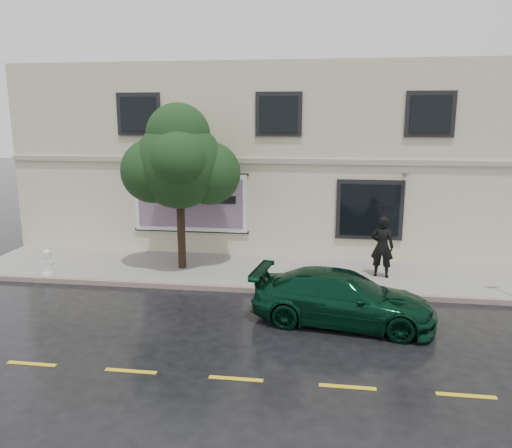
# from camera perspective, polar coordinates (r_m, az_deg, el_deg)

# --- Properties ---
(ground) EXTENTS (90.00, 90.00, 0.00)m
(ground) POSITION_cam_1_polar(r_m,az_deg,el_deg) (13.56, 0.37, -10.04)
(ground) COLOR black
(ground) RESTS_ON ground
(sidewalk) EXTENTS (20.00, 3.50, 0.15)m
(sidewalk) POSITION_cam_1_polar(r_m,az_deg,el_deg) (16.57, 1.87, -5.56)
(sidewalk) COLOR gray
(sidewalk) RESTS_ON ground
(curb) EXTENTS (20.00, 0.18, 0.16)m
(curb) POSITION_cam_1_polar(r_m,az_deg,el_deg) (14.92, 1.14, -7.61)
(curb) COLOR gray
(curb) RESTS_ON ground
(road_marking) EXTENTS (19.00, 0.12, 0.01)m
(road_marking) POSITION_cam_1_polar(r_m,az_deg,el_deg) (10.44, -2.31, -17.25)
(road_marking) COLOR gold
(road_marking) RESTS_ON ground
(building) EXTENTS (20.00, 8.12, 7.00)m
(building) POSITION_cam_1_polar(r_m,az_deg,el_deg) (21.55, 3.61, 7.87)
(building) COLOR beige
(building) RESTS_ON ground
(billboard) EXTENTS (4.30, 0.16, 2.20)m
(billboard) POSITION_cam_1_polar(r_m,az_deg,el_deg) (18.28, -7.54, 2.43)
(billboard) COLOR white
(billboard) RESTS_ON ground
(car) EXTENTS (4.78, 2.63, 1.32)m
(car) POSITION_cam_1_polar(r_m,az_deg,el_deg) (12.87, 9.88, -8.33)
(car) COLOR black
(car) RESTS_ON ground
(pedestrian) EXTENTS (0.80, 0.62, 1.96)m
(pedestrian) POSITION_cam_1_polar(r_m,az_deg,el_deg) (16.14, 14.22, -2.53)
(pedestrian) COLOR black
(pedestrian) RESTS_ON sidewalk
(umbrella) EXTENTS (1.13, 1.13, 0.64)m
(umbrella) POSITION_cam_1_polar(r_m,az_deg,el_deg) (15.87, 14.46, 2.01)
(umbrella) COLOR black
(umbrella) RESTS_ON pedestrian
(street_tree) EXTENTS (2.86, 2.86, 4.90)m
(street_tree) POSITION_cam_1_polar(r_m,az_deg,el_deg) (16.35, -8.78, 6.70)
(street_tree) COLOR #332116
(street_tree) RESTS_ON sidewalk
(fire_hydrant) EXTENTS (0.34, 0.32, 0.84)m
(fire_hydrant) POSITION_cam_1_polar(r_m,az_deg,el_deg) (17.33, -22.72, -4.07)
(fire_hydrant) COLOR white
(fire_hydrant) RESTS_ON sidewalk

